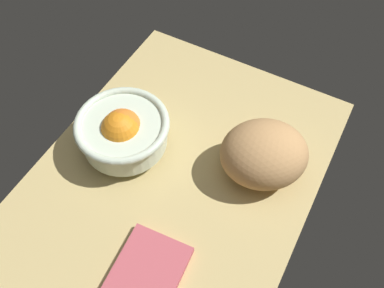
# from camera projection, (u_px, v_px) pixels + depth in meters

# --- Properties ---
(ground_plane) EXTENTS (0.69, 0.53, 0.03)m
(ground_plane) POSITION_uv_depth(u_px,v_px,m) (177.00, 176.00, 0.85)
(ground_plane) COLOR tan
(fruit_bowl) EXTENTS (0.19, 0.19, 0.11)m
(fruit_bowl) POSITION_uv_depth(u_px,v_px,m) (123.00, 130.00, 0.83)
(fruit_bowl) COLOR silver
(fruit_bowl) RESTS_ON ground
(bread_loaf) EXTENTS (0.22, 0.22, 0.12)m
(bread_loaf) POSITION_uv_depth(u_px,v_px,m) (264.00, 154.00, 0.79)
(bread_loaf) COLOR tan
(bread_loaf) RESTS_ON ground
(napkin_folded) EXTENTS (0.16, 0.13, 0.02)m
(napkin_folded) POSITION_uv_depth(u_px,v_px,m) (146.00, 275.00, 0.71)
(napkin_folded) COLOR #B84E58
(napkin_folded) RESTS_ON ground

